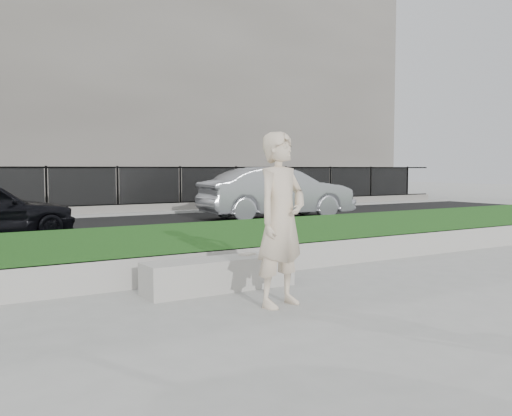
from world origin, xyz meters
TOP-DOWN VIEW (x-y plane):
  - ground at (0.00, 0.00)m, footprint 90.00×90.00m
  - grass_bank at (0.00, 3.00)m, footprint 34.00×4.00m
  - grass_kerb at (0.00, 1.04)m, footprint 34.00×0.08m
  - street at (0.00, 8.50)m, footprint 34.00×7.00m
  - far_pavement at (0.00, 13.00)m, footprint 34.00×3.00m
  - iron_fence at (0.00, 12.00)m, footprint 32.00×0.30m
  - building_facade at (0.00, 20.00)m, footprint 34.00×10.00m
  - stone_bench at (-0.95, 0.40)m, footprint 1.98×0.50m
  - man at (-0.76, -0.68)m, footprint 0.81×0.64m
  - book at (-0.50, 0.47)m, footprint 0.24×0.21m
  - car_silver at (5.26, 8.27)m, footprint 4.80×2.13m

SIDE VIEW (x-z plane):
  - ground at x=0.00m, z-range 0.00..0.00m
  - street at x=0.00m, z-range 0.00..0.04m
  - far_pavement at x=0.00m, z-range 0.00..0.12m
  - grass_bank at x=0.00m, z-range 0.00..0.40m
  - grass_kerb at x=0.00m, z-range 0.00..0.40m
  - stone_bench at x=-0.95m, z-range 0.00..0.41m
  - book at x=-0.50m, z-range 0.41..0.43m
  - iron_fence at x=0.00m, z-range -0.21..1.29m
  - car_silver at x=5.26m, z-range 0.04..1.57m
  - man at x=-0.76m, z-range 0.00..1.95m
  - building_facade at x=0.00m, z-range 0.00..10.00m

